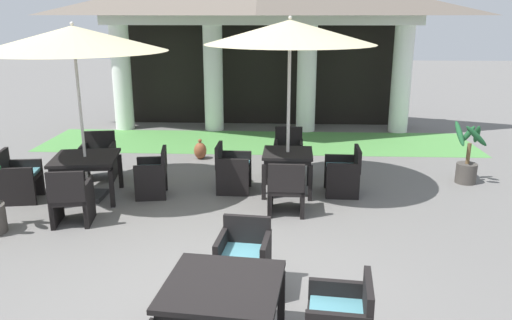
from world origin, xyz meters
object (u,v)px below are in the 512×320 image
object	(u,v)px
patio_chair_near_foreground_west	(232,169)
patio_chair_near_foreground_south	(286,189)
patio_table_mid_left	(85,162)
patio_chair_mid_left_north	(99,157)
patio_chair_near_foreground_north	(288,154)
patio_chair_near_foreground_east	(344,172)
patio_table_mid_right	(223,292)
terracotta_urn	(200,150)
patio_chair_mid_left_east	(153,174)
patio_chair_mid_right_north	(244,259)
patio_umbrella_near_foreground	(290,33)
patio_table_near_foreground	(288,158)
patio_chair_mid_left_west	(19,177)
potted_palm_right_edge	(467,163)
patio_umbrella_mid_left	(73,40)
patio_chair_mid_left_south	(71,199)

from	to	relation	value
patio_chair_near_foreground_west	patio_chair_near_foreground_south	distance (m)	1.37
patio_table_mid_left	patio_chair_mid_left_north	size ratio (longest dim) A/B	1.36
patio_chair_near_foreground_north	patio_table_mid_left	xyz separation A→B (m)	(-3.41, -1.43, 0.22)
patio_chair_near_foreground_east	patio_table_mid_right	size ratio (longest dim) A/B	0.73
patio_table_mid_left	patio_chair_near_foreground_south	bearing A→B (deg)	-8.83
patio_table_mid_right	terracotta_urn	xyz separation A→B (m)	(-1.22, 6.40, -0.44)
patio_chair_mid_left_east	patio_chair_mid_right_north	bearing A→B (deg)	-159.04
patio_umbrella_near_foreground	patio_chair_near_foreground_west	distance (m)	2.50
patio_table_near_foreground	patio_chair_near_foreground_west	distance (m)	0.99
patio_chair_mid_left_west	patio_chair_near_foreground_east	bearing A→B (deg)	87.05
patio_chair_mid_left_east	patio_table_mid_right	distance (m)	4.43
patio_table_mid_left	patio_chair_mid_left_north	distance (m)	1.12
patio_chair_near_foreground_south	patio_chair_mid_right_north	bearing A→B (deg)	-100.34
patio_chair_near_foreground_east	patio_chair_near_foreground_south	world-z (taller)	patio_chair_near_foreground_south
patio_chair_mid_left_north	patio_chair_mid_right_north	xyz separation A→B (m)	(3.04, -3.96, -0.01)
patio_umbrella_near_foreground	patio_chair_mid_right_north	bearing A→B (deg)	-98.86
potted_palm_right_edge	patio_chair_near_foreground_north	bearing A→B (deg)	174.76
patio_umbrella_mid_left	patio_umbrella_near_foreground	bearing A→B (deg)	7.63
patio_chair_near_foreground_north	patio_chair_near_foreground_south	bearing A→B (deg)	90.00
patio_chair_mid_left_north	patio_chair_mid_right_north	world-z (taller)	patio_chair_mid_left_north
patio_chair_near_foreground_west	terracotta_urn	world-z (taller)	patio_chair_near_foreground_west
patio_chair_near_foreground_east	patio_table_mid_left	size ratio (longest dim) A/B	0.70
patio_chair_mid_left_south	patio_chair_mid_left_west	size ratio (longest dim) A/B	1.01
patio_chair_mid_left_north	potted_palm_right_edge	bearing A→B (deg)	171.02
patio_umbrella_mid_left	patio_table_mid_right	xyz separation A→B (m)	(2.75, -3.92, -2.01)
patio_table_near_foreground	patio_chair_mid_left_east	bearing A→B (deg)	-173.16
patio_umbrella_near_foreground	patio_chair_near_foreground_north	size ratio (longest dim) A/B	3.25
patio_chair_near_foreground_north	patio_chair_mid_left_east	distance (m)	2.64
patio_chair_mid_left_south	potted_palm_right_edge	distance (m)	6.87
patio_umbrella_mid_left	patio_chair_mid_left_south	xyz separation A→B (m)	(0.18, -1.09, -2.23)
patio_table_near_foreground	patio_table_mid_left	xyz separation A→B (m)	(-3.38, -0.45, 0.01)
patio_chair_mid_left_north	patio_table_mid_right	bearing A→B (deg)	111.01
patio_chair_near_foreground_north	terracotta_urn	size ratio (longest dim) A/B	2.08
patio_chair_mid_left_west	potted_palm_right_edge	distance (m)	7.87
patio_chair_mid_left_south	patio_chair_mid_left_north	xyz separation A→B (m)	(-0.36, 2.17, 0.02)
patio_chair_near_foreground_south	patio_chair_mid_left_north	bearing A→B (deg)	157.04
patio_chair_near_foreground_west	patio_chair_mid_left_north	xyz separation A→B (m)	(-2.59, 0.61, 0.01)
patio_table_mid_left	potted_palm_right_edge	world-z (taller)	potted_palm_right_edge
terracotta_urn	patio_umbrella_mid_left	bearing A→B (deg)	-121.60
terracotta_urn	patio_table_near_foreground	bearing A→B (deg)	-47.60
patio_chair_mid_left_east	patio_table_mid_right	world-z (taller)	patio_chair_mid_left_east
patio_chair_near_foreground_west	patio_table_mid_left	distance (m)	2.47
patio_chair_near_foreground_east	terracotta_urn	world-z (taller)	patio_chair_near_foreground_east
patio_chair_near_foreground_west	patio_chair_mid_right_north	world-z (taller)	patio_chair_near_foreground_west
patio_chair_near_foreground_west	patio_chair_near_foreground_north	size ratio (longest dim) A/B	0.92
patio_umbrella_near_foreground	patio_chair_mid_left_west	world-z (taller)	patio_umbrella_near_foreground
patio_chair_mid_left_north	patio_chair_mid_left_east	world-z (taller)	patio_chair_mid_left_north
patio_umbrella_near_foreground	patio_chair_near_foreground_south	bearing A→B (deg)	-91.50
patio_chair_near_foreground_south	patio_chair_mid_left_west	world-z (taller)	patio_chair_near_foreground_south
patio_chair_near_foreground_north	patio_chair_mid_left_east	xyz separation A→B (m)	(-2.32, -1.25, -0.03)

